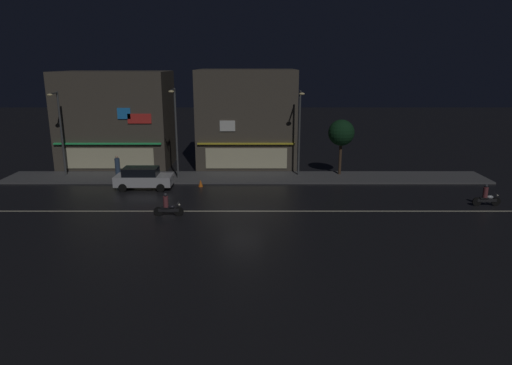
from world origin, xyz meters
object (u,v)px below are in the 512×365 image
Objects in this scene: streetlamp_east at (300,126)px; motorcycle_following at (487,197)px; streetlamp_mid at (176,127)px; traffic_cone at (201,183)px; streetlamp_west at (60,127)px; parked_car_near_kerb at (143,178)px; motorcycle_opposite_lane at (168,207)px; pedestrian_on_sidewalk at (118,168)px.

streetlamp_east is 3.71× the size of motorcycle_following.
streetlamp_mid is 5.06m from traffic_cone.
streetlamp_mid is 1.04× the size of streetlamp_east.
parked_car_near_kerb is (7.53, -3.66, -3.39)m from streetlamp_west.
motorcycle_opposite_lane is 3.45× the size of traffic_cone.
streetlamp_west is 15.08m from motorcycle_opposite_lane.
streetlamp_east is 3.72× the size of pedestrian_on_sidewalk.
motorcycle_opposite_lane is (5.79, -9.17, -0.38)m from pedestrian_on_sidewalk.
streetlamp_west is 19.75m from streetlamp_east.
streetlamp_mid is at bearing 136.81° from traffic_cone.
streetlamp_east is 3.71× the size of motorcycle_opposite_lane.
parked_car_near_kerb reaches higher than motorcycle_following.
streetlamp_mid is at bearing -6.24° from streetlamp_west.
pedestrian_on_sidewalk is at bearing -58.05° from motorcycle_opposite_lane.
streetlamp_east is at bearing 0.21° from streetlamp_west.
motorcycle_following is 1.00× the size of motorcycle_opposite_lane.
streetlamp_east reaches higher than motorcycle_opposite_lane.
streetlamp_west is at bearing 165.57° from traffic_cone.
traffic_cone is at bearing -14.43° from streetlamp_west.
traffic_cone is (1.24, 7.07, -0.36)m from motorcycle_opposite_lane.
streetlamp_west is 0.99× the size of streetlamp_east.
pedestrian_on_sidewalk is 0.44× the size of parked_car_near_kerb.
streetlamp_mid reaches higher than parked_car_near_kerb.
parked_car_near_kerb is at bearing -64.97° from motorcycle_opposite_lane.
streetlamp_mid reaches higher than motorcycle_following.
motorcycle_following is (26.88, -7.05, -0.38)m from pedestrian_on_sidewalk.
motorcycle_opposite_lane is (-21.08, -2.12, 0.00)m from motorcycle_following.
motorcycle_following is 20.45m from traffic_cone.
traffic_cone is (-7.92, -3.11, -4.02)m from streetlamp_east.
pedestrian_on_sidewalk is 3.86m from parked_car_near_kerb.
motorcycle_following is at bearing -14.16° from streetlamp_west.
traffic_cone is (2.11, -1.98, -4.15)m from streetlamp_mid.
motorcycle_following is 21.19m from motorcycle_opposite_lane.
parked_car_near_kerb is 24.53m from motorcycle_following.
streetlamp_west is at bearing -179.79° from streetlamp_east.
streetlamp_mid is at bearing -173.56° from streetlamp_east.
parked_car_near_kerb is at bearing 73.88° from pedestrian_on_sidewalk.
motorcycle_following and motorcycle_opposite_lane have the same top height.
motorcycle_following is (31.67, -7.99, -3.63)m from streetlamp_west.
streetlamp_east reaches higher than streetlamp_west.
streetlamp_mid reaches higher than traffic_cone.
streetlamp_mid is 13.26× the size of traffic_cone.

